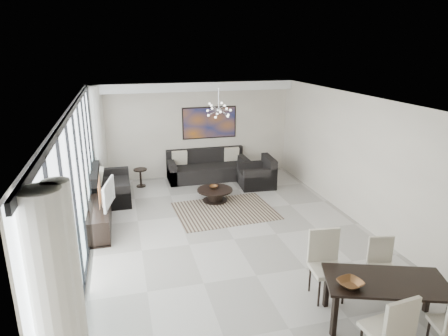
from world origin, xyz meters
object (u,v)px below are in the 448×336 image
object	(u,v)px
coffee_table	(215,194)
sofa_main	(207,169)
television	(104,194)
dining_table	(386,286)
tv_console	(99,219)

from	to	relation	value
coffee_table	sofa_main	bearing A→B (deg)	83.51
television	dining_table	distance (m)	5.87
dining_table	television	bearing A→B (deg)	132.58
dining_table	tv_console	bearing A→B (deg)	133.97
tv_console	dining_table	world-z (taller)	dining_table
coffee_table	television	distance (m)	2.96
tv_console	sofa_main	bearing A→B (deg)	43.09
coffee_table	dining_table	distance (m)	5.47
sofa_main	dining_table	distance (m)	7.26
television	dining_table	bearing A→B (deg)	-126.43
coffee_table	dining_table	size ratio (longest dim) A/B	0.49
sofa_main	tv_console	xyz separation A→B (m)	(-3.09, -2.89, -0.02)
tv_console	television	world-z (taller)	television
coffee_table	sofa_main	xyz separation A→B (m)	(0.21, 1.87, 0.11)
sofa_main	dining_table	xyz separation A→B (m)	(1.04, -7.17, 0.33)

